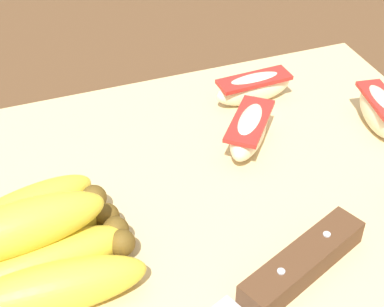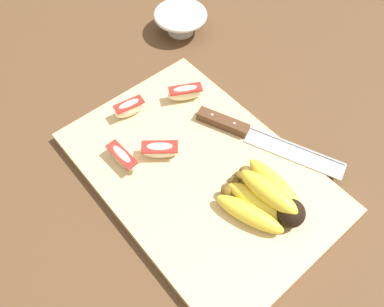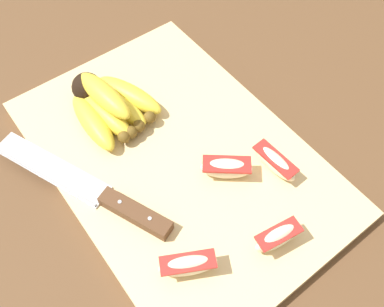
{
  "view_description": "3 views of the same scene",
  "coord_description": "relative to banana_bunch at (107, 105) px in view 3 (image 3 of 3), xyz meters",
  "views": [
    {
      "loc": [
        0.12,
        0.31,
        0.32
      ],
      "look_at": [
        0.0,
        -0.02,
        0.04
      ],
      "focal_mm": 55.87,
      "sensor_mm": 36.0,
      "label": 1
    },
    {
      "loc": [
        0.27,
        -0.23,
        0.58
      ],
      "look_at": [
        -0.01,
        0.0,
        0.04
      ],
      "focal_mm": 35.51,
      "sensor_mm": 36.0,
      "label": 2
    },
    {
      "loc": [
        -0.25,
        0.17,
        0.5
      ],
      "look_at": [
        -0.01,
        -0.01,
        0.05
      ],
      "focal_mm": 38.65,
      "sensor_mm": 36.0,
      "label": 3
    }
  ],
  "objects": [
    {
      "name": "apple_wedge_far",
      "position": [
        -0.26,
        0.05,
        -0.0
      ],
      "size": [
        0.05,
        0.07,
        0.03
      ],
      "color": "#F4E5C1",
      "rests_on": "cutting_board"
    },
    {
      "name": "cutting_board",
      "position": [
        -0.12,
        -0.03,
        -0.03
      ],
      "size": [
        0.47,
        0.32,
        0.02
      ],
      "primitive_type": "cube",
      "color": "#DBBC84",
      "rests_on": "ground_plane"
    },
    {
      "name": "ground_plane",
      "position": [
        -0.13,
        -0.04,
        -0.04
      ],
      "size": [
        6.0,
        6.0,
        0.0
      ],
      "primitive_type": "plane",
      "color": "brown"
    },
    {
      "name": "apple_wedge_near",
      "position": [
        -0.19,
        -0.07,
        -0.0
      ],
      "size": [
        0.06,
        0.07,
        0.03
      ],
      "color": "#F4E5C1",
      "rests_on": "cutting_board"
    },
    {
      "name": "apple_wedge_middle",
      "position": [
        -0.3,
        -0.06,
        -0.0
      ],
      "size": [
        0.03,
        0.06,
        0.04
      ],
      "color": "#F4E5C1",
      "rests_on": "cutting_board"
    },
    {
      "name": "banana_bunch",
      "position": [
        0.0,
        0.0,
        0.0
      ],
      "size": [
        0.14,
        0.12,
        0.06
      ],
      "color": "black",
      "rests_on": "cutting_board"
    },
    {
      "name": "apple_wedge_extra",
      "position": [
        -0.22,
        -0.13,
        -0.01
      ],
      "size": [
        0.07,
        0.03,
        0.03
      ],
      "color": "#F4E5C1",
      "rests_on": "cutting_board"
    },
    {
      "name": "chefs_knife",
      "position": [
        -0.12,
        0.08,
        -0.01
      ],
      "size": [
        0.27,
        0.13,
        0.02
      ],
      "color": "silver",
      "rests_on": "cutting_board"
    }
  ]
}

